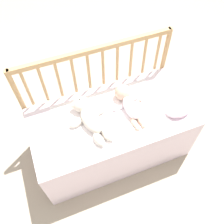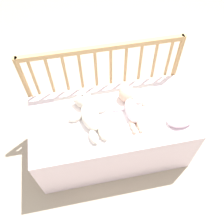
% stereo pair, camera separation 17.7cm
% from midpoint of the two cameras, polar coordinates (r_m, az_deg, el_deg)
% --- Properties ---
extents(ground_plane, '(12.00, 12.00, 0.00)m').
position_cam_midpoint_polar(ground_plane, '(2.25, -2.29, -8.28)').
color(ground_plane, tan).
extents(crib_mattress, '(1.21, 0.60, 0.50)m').
position_cam_midpoint_polar(crib_mattress, '(2.03, -2.52, -5.12)').
color(crib_mattress, silver).
rests_on(crib_mattress, ground_plane).
extents(crib_rail, '(1.21, 0.04, 0.88)m').
position_cam_midpoint_polar(crib_rail, '(1.92, -6.26, 8.36)').
color(crib_rail, tan).
rests_on(crib_rail, ground_plane).
extents(blanket, '(0.79, 0.50, 0.01)m').
position_cam_midpoint_polar(blanket, '(1.81, -3.07, -1.50)').
color(blanket, white).
rests_on(blanket, crib_mattress).
extents(teddy_bear, '(0.31, 0.43, 0.12)m').
position_cam_midpoint_polar(teddy_bear, '(1.77, -8.06, -1.38)').
color(teddy_bear, silver).
rests_on(teddy_bear, crib_mattress).
extents(baby, '(0.26, 0.38, 0.12)m').
position_cam_midpoint_polar(baby, '(1.83, 0.85, 2.20)').
color(baby, white).
rests_on(baby, crib_mattress).
extents(small_pillow, '(0.19, 0.12, 0.06)m').
position_cam_midpoint_polar(small_pillow, '(1.85, 12.30, 0.19)').
color(small_pillow, silver).
rests_on(small_pillow, crib_mattress).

